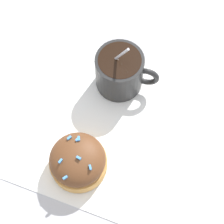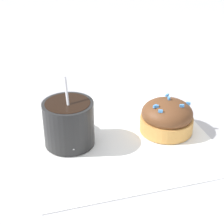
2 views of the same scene
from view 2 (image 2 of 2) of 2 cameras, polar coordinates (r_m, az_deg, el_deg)
ground_plane at (r=0.62m, az=0.87°, el=-3.61°), size 3.00×3.00×0.00m
paper_napkin at (r=0.62m, az=0.87°, el=-3.50°), size 0.29×0.30×0.00m
coffee_cup at (r=0.58m, az=-6.65°, el=-1.38°), size 0.08×0.11×0.11m
frosted_pastry at (r=0.62m, az=8.35°, el=-0.78°), size 0.09×0.09×0.06m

